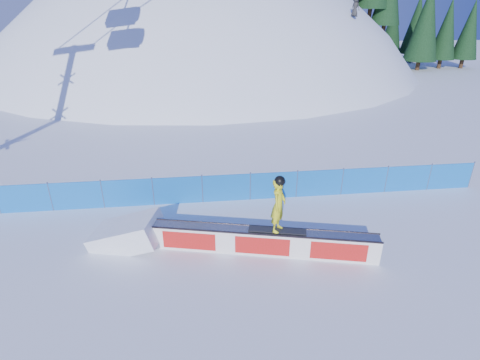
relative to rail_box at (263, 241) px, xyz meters
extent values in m
plane|color=white|center=(-0.87, -0.70, -0.44)|extent=(160.00, 160.00, 0.00)
sphere|color=white|center=(-0.87, 41.30, -18.44)|extent=(64.00, 64.00, 64.00)
cylinder|color=#322114|center=(21.30, 40.01, 5.20)|extent=(0.50, 0.50, 1.40)
cylinder|color=#322114|center=(20.41, 38.75, 5.92)|extent=(0.50, 0.50, 1.40)
cylinder|color=#322114|center=(22.51, 41.76, 4.00)|extent=(0.50, 0.50, 1.40)
cylinder|color=#322114|center=(24.95, 44.81, 0.74)|extent=(0.50, 0.50, 1.40)
cone|color=black|center=(24.95, 44.81, 5.43)|extent=(3.60, 3.60, 8.17)
cylinder|color=#322114|center=(25.24, 41.75, 0.66)|extent=(0.50, 0.50, 1.40)
cone|color=black|center=(25.24, 41.75, 4.43)|extent=(2.79, 2.79, 6.35)
cylinder|color=#322114|center=(29.80, 41.68, 0.16)|extent=(0.50, 0.50, 1.40)
cone|color=black|center=(29.80, 41.68, 3.93)|extent=(2.79, 2.79, 6.35)
cylinder|color=#322114|center=(29.14, 41.19, 0.16)|extent=(0.50, 0.50, 1.40)
cone|color=black|center=(29.14, 41.19, 5.33)|extent=(4.02, 4.02, 9.15)
cylinder|color=#322114|center=(32.72, 39.33, 0.16)|extent=(0.50, 0.50, 1.40)
cone|color=black|center=(32.72, 39.33, 5.55)|extent=(4.21, 4.21, 9.58)
cube|color=blue|center=(-0.87, 3.80, 0.16)|extent=(22.00, 0.03, 1.20)
cylinder|color=#3B466A|center=(-7.87, 3.80, 0.21)|extent=(0.05, 0.05, 1.30)
cylinder|color=#3B466A|center=(-5.87, 3.80, 0.21)|extent=(0.05, 0.05, 1.30)
cylinder|color=#3B466A|center=(-3.87, 3.80, 0.21)|extent=(0.05, 0.05, 1.30)
cylinder|color=#3B466A|center=(-1.87, 3.80, 0.21)|extent=(0.05, 0.05, 1.30)
cylinder|color=#3B466A|center=(0.13, 3.80, 0.21)|extent=(0.05, 0.05, 1.30)
cylinder|color=#3B466A|center=(2.13, 3.80, 0.21)|extent=(0.05, 0.05, 1.30)
cylinder|color=#3B466A|center=(4.13, 3.80, 0.21)|extent=(0.05, 0.05, 1.30)
cylinder|color=#3B466A|center=(6.13, 3.80, 0.21)|extent=(0.05, 0.05, 1.30)
cylinder|color=#3B466A|center=(8.13, 3.80, 0.21)|extent=(0.05, 0.05, 1.30)
cylinder|color=#3B466A|center=(10.13, 3.80, 0.21)|extent=(0.05, 0.05, 1.30)
cube|color=white|center=(0.00, 0.00, -0.02)|extent=(7.35, 2.25, 0.84)
cube|color=#92949F|center=(0.00, 0.00, 0.42)|extent=(7.28, 2.25, 0.04)
cube|color=black|center=(-0.06, -0.24, 0.43)|extent=(7.24, 1.82, 0.06)
cube|color=black|center=(0.06, 0.24, 0.43)|extent=(7.24, 1.82, 0.06)
cube|color=red|center=(-0.06, -0.24, -0.02)|extent=(6.88, 1.72, 0.63)
cube|color=red|center=(0.06, 0.24, -0.02)|extent=(6.88, 1.72, 0.63)
cube|color=black|center=(0.44, -0.11, 0.47)|extent=(1.88, 0.77, 0.04)
imported|color=yellow|center=(0.44, -0.11, 1.39)|extent=(0.71, 0.78, 1.80)
sphere|color=black|center=(0.44, -0.11, 2.23)|extent=(0.34, 0.34, 0.34)
imported|color=#262626|center=(13.10, 26.31, 6.96)|extent=(0.85, 0.96, 1.65)
camera|label=1|loc=(-1.96, -10.13, 7.02)|focal=28.00mm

